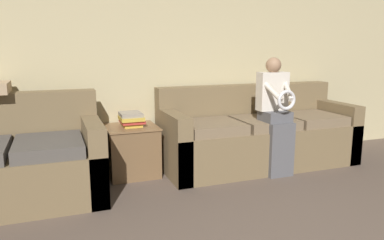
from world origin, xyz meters
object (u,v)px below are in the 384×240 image
Objects in this scene: book_stack at (131,119)px; couch_side at (14,164)px; child_left_seated at (276,112)px; couch_main at (258,136)px; side_shelf at (132,150)px.

couch_side is at bearing -163.72° from book_stack.
couch_main is at bearing 92.48° from child_left_seated.
couch_side is at bearing -163.84° from side_shelf.
couch_side is 2.85× the size of side_shelf.
couch_main is 4.22× the size of side_shelf.
child_left_seated is 2.34× the size of side_shelf.
couch_main reaches higher than book_stack.
couch_side is 5.29× the size of book_stack.
couch_side reaches higher than couch_main.
couch_main reaches higher than side_shelf.
side_shelf is at bearing 174.06° from couch_main.
side_shelf is 0.34m from book_stack.
side_shelf is (1.14, 0.33, -0.06)m from couch_side.
couch_main is 1.48× the size of couch_side.
couch_main is at bearing -6.07° from book_stack.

